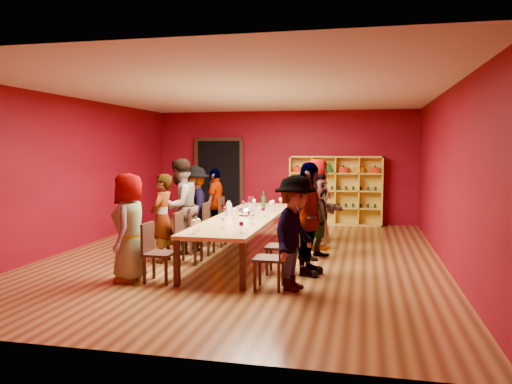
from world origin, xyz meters
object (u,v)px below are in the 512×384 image
shelving_unit (335,187)px  person_left_2 (180,206)px  chair_person_left_0 (155,249)px  person_right_4 (322,202)px  wine_bottle (263,201)px  person_left_3 (195,206)px  spittoon_bowl (246,212)px  person_right_3 (316,204)px  chair_person_right_4 (306,217)px  chair_person_left_4 (226,215)px  chair_person_left_3 (211,222)px  person_left_4 (216,203)px  tasting_table (245,219)px  person_right_2 (316,215)px  chair_person_right_0 (275,254)px  person_right_1 (308,219)px  person_right_0 (295,233)px  person_left_0 (129,227)px  person_left_1 (162,218)px  chair_person_left_1 (185,235)px  chair_person_right_3 (301,223)px  chair_person_right_1 (284,243)px  chair_person_left_2 (198,228)px  chair_person_right_2 (295,230)px

shelving_unit → person_left_2: size_ratio=1.33×
chair_person_left_0 → person_right_4: person_right_4 is taller
chair_person_left_0 → wine_bottle: wine_bottle is taller
person_left_3 → spittoon_bowl: person_left_3 is taller
person_right_3 → chair_person_right_4: person_right_3 is taller
chair_person_left_4 → person_left_2: bearing=-100.7°
chair_person_left_3 → person_left_2: bearing=-113.9°
person_left_4 → shelving_unit: bearing=136.3°
tasting_table → wine_bottle: wine_bottle is taller
person_right_2 → person_right_4: 1.74m
person_right_3 → chair_person_left_3: bearing=90.4°
person_left_2 → chair_person_right_0: person_left_2 is taller
person_right_1 → chair_person_right_0: bearing=170.2°
person_right_0 → person_left_0: bearing=104.1°
person_left_0 → person_left_1: 1.27m
chair_person_left_1 → chair_person_left_4: size_ratio=1.00×
chair_person_left_3 → wine_bottle: (0.97, 0.57, 0.39)m
chair_person_left_3 → person_right_1: size_ratio=0.50×
chair_person_left_4 → person_right_3: bearing=-23.4°
person_left_2 → spittoon_bowl: (1.28, 0.08, -0.08)m
chair_person_left_3 → person_left_3: person_left_3 is taller
person_left_4 → person_right_3: person_right_3 is taller
person_left_0 → person_left_2: person_left_2 is taller
person_left_0 → person_right_3: bearing=129.3°
tasting_table → chair_person_left_4: chair_person_left_4 is taller
person_left_0 → spittoon_bowl: person_left_0 is taller
chair_person_right_4 → person_right_3: bearing=-71.5°
tasting_table → chair_person_left_3: 1.25m
chair_person_left_0 → wine_bottle: size_ratio=2.56×
person_left_3 → chair_person_right_0: (2.17, -2.81, -0.33)m
person_right_1 → wine_bottle: size_ratio=5.13×
person_right_0 → chair_person_right_3: (-0.29, 3.00, -0.32)m
chair_person_left_0 → chair_person_right_3: size_ratio=1.00×
chair_person_left_0 → chair_person_left_3: size_ratio=1.00×
chair_person_left_3 → person_left_4: size_ratio=0.58×
person_left_3 → person_left_2: bearing=-21.0°
person_left_4 → person_left_1: bearing=-0.1°
shelving_unit → chair_person_right_1: bearing=-95.1°
person_left_0 → chair_person_right_4: bearing=139.3°
shelving_unit → person_right_2: bearing=-91.5°
person_right_2 → chair_person_left_1: bearing=133.7°
shelving_unit → chair_person_left_1: 5.57m
chair_person_right_0 → person_right_0: bearing=0.0°
chair_person_left_2 → person_right_3: bearing=25.8°
chair_person_right_0 → person_right_3: 3.04m
shelving_unit → person_left_1: 5.73m
person_right_0 → person_right_1: 0.89m
shelving_unit → chair_person_right_2: bearing=-96.7°
person_right_0 → chair_person_left_4: bearing=41.8°
chair_person_right_1 → wine_bottle: 2.67m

